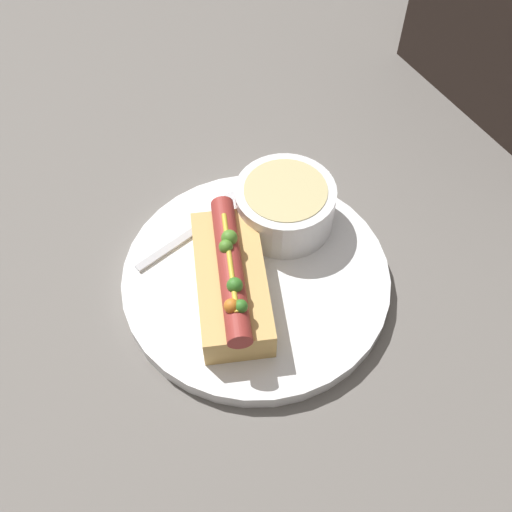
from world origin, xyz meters
The scene contains 5 objects.
ground_plane centered at (0.00, 0.00, 0.00)m, with size 4.00×4.00×0.00m, color slate.
dinner_plate centered at (0.00, 0.00, 0.01)m, with size 0.28×0.28×0.02m.
hot_dog centered at (0.01, -0.03, 0.04)m, with size 0.17×0.12×0.06m.
soup_bowl centered at (-0.05, 0.06, 0.05)m, with size 0.11×0.11×0.05m.
spoon centered at (-0.09, 0.00, 0.02)m, with size 0.05×0.15×0.01m.
Camera 1 is at (0.30, -0.17, 0.53)m, focal length 42.00 mm.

